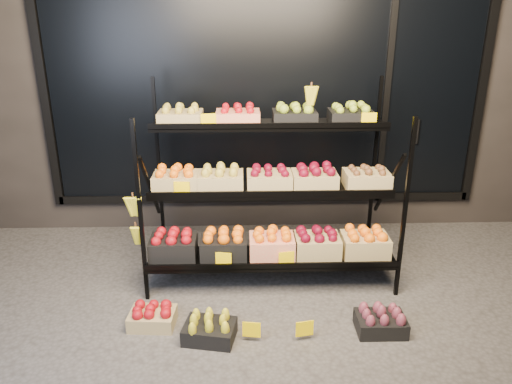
{
  "coord_description": "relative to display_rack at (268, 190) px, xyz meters",
  "views": [
    {
      "loc": [
        -0.24,
        -3.36,
        2.27
      ],
      "look_at": [
        -0.12,
        0.55,
        0.78
      ],
      "focal_mm": 35.0,
      "sensor_mm": 36.0,
      "label": 1
    }
  ],
  "objects": [
    {
      "name": "floor_crate_left",
      "position": [
        -0.9,
        -0.78,
        -0.7
      ],
      "size": [
        0.35,
        0.27,
        0.18
      ],
      "rotation": [
        0.0,
        0.0,
        -0.08
      ],
      "color": "tan",
      "rests_on": "ground"
    },
    {
      "name": "tag_floor_a",
      "position": [
        -0.17,
        -1.0,
        -0.73
      ],
      "size": [
        0.13,
        0.01,
        0.12
      ],
      "primitive_type": "cube",
      "color": "#FFD200",
      "rests_on": "ground"
    },
    {
      "name": "tag_floor_b",
      "position": [
        0.21,
        -1.0,
        -0.73
      ],
      "size": [
        0.13,
        0.01,
        0.12
      ],
      "primitive_type": "cube",
      "color": "#FFD200",
      "rests_on": "ground"
    },
    {
      "name": "floor_crate_midleft",
      "position": [
        -0.47,
        -0.96,
        -0.7
      ],
      "size": [
        0.4,
        0.33,
        0.19
      ],
      "rotation": [
        0.0,
        0.0,
        -0.19
      ],
      "color": "black",
      "rests_on": "ground"
    },
    {
      "name": "ground",
      "position": [
        0.02,
        -0.6,
        -0.79
      ],
      "size": [
        24.0,
        24.0,
        0.0
      ],
      "primitive_type": "plane",
      "color": "#514F4C",
      "rests_on": "ground"
    },
    {
      "name": "building",
      "position": [
        0.02,
        1.99,
        0.96
      ],
      "size": [
        6.0,
        2.08,
        3.5
      ],
      "color": "#2D2826",
      "rests_on": "ground"
    },
    {
      "name": "display_rack",
      "position": [
        0.0,
        0.0,
        0.0
      ],
      "size": [
        2.18,
        1.02,
        1.74
      ],
      "color": "black",
      "rests_on": "ground"
    },
    {
      "name": "floor_crate_right",
      "position": [
        0.79,
        -0.91,
        -0.7
      ],
      "size": [
        0.36,
        0.26,
        0.19
      ],
      "rotation": [
        0.0,
        0.0,
        -0.01
      ],
      "color": "black",
      "rests_on": "ground"
    }
  ]
}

